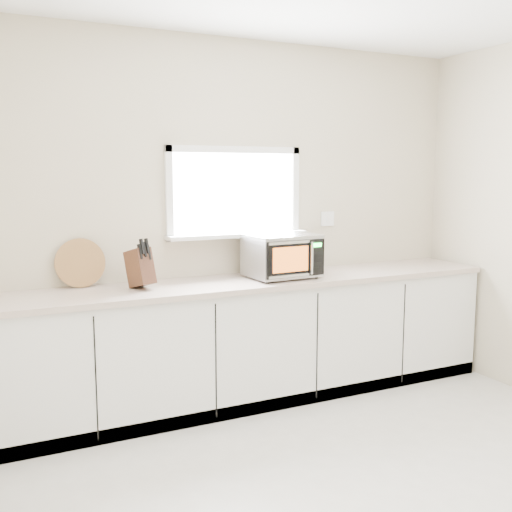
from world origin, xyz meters
TOP-DOWN VIEW (x-y plane):
  - ground at (0.00, 0.00)m, footprint 4.00×4.00m
  - back_wall at (0.00, 2.00)m, footprint 4.00×0.17m
  - cabinets at (0.00, 1.70)m, footprint 3.92×0.60m
  - countertop at (0.00, 1.69)m, footprint 3.92×0.64m
  - microwave at (0.25, 1.67)m, footprint 0.53×0.43m
  - knife_block at (-0.82, 1.72)m, footprint 0.18×0.26m
  - cutting_board at (-1.18, 1.94)m, footprint 0.34×0.08m
  - coffee_grinder at (0.53, 1.78)m, footprint 0.17×0.17m

SIDE VIEW (x-z plane):
  - ground at x=0.00m, z-range 0.00..0.00m
  - cabinets at x=0.00m, z-range 0.00..0.88m
  - countertop at x=0.00m, z-range 0.88..0.92m
  - coffee_grinder at x=0.53m, z-range 0.92..1.16m
  - knife_block at x=-0.82m, z-range 0.89..1.24m
  - cutting_board at x=-1.18m, z-range 0.92..1.26m
  - microwave at x=0.25m, z-range 0.93..1.25m
  - back_wall at x=0.00m, z-range 0.01..2.71m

